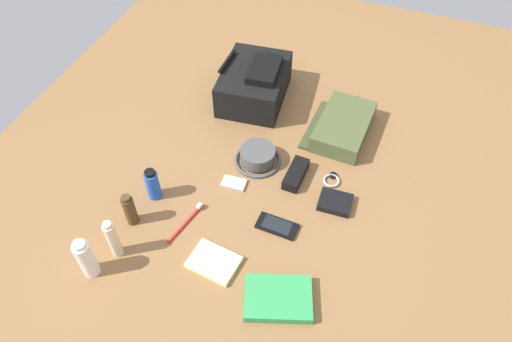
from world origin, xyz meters
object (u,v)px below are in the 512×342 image
object	(u,v)px
cologne_bottle	(130,210)
wristwatch	(332,180)
backpack	(255,83)
deodorant_spray	(153,184)
toothpaste_tube	(86,258)
cell_phone	(277,226)
bucket_hat	(258,157)
toothbrush	(188,220)
wallet	(335,202)
notepad	(212,261)
paperback_novel	(278,299)
lotion_bottle	(113,239)
toiletry_pouch	(342,126)
media_player	(234,183)
sunglasses_case	(296,174)

from	to	relation	value
cologne_bottle	wristwatch	xyz separation A→B (m)	(0.40, -0.57, -0.06)
backpack	deodorant_spray	bearing A→B (deg)	167.31
toothpaste_tube	cell_phone	world-z (taller)	toothpaste_tube
toothpaste_tube	cologne_bottle	bearing A→B (deg)	-5.94
bucket_hat	wristwatch	bearing A→B (deg)	-88.93
toothbrush	wallet	size ratio (longest dim) A/B	1.61
cologne_bottle	cell_phone	bearing A→B (deg)	-72.08
cell_phone	notepad	size ratio (longest dim) A/B	0.92
paperback_novel	lotion_bottle	bearing A→B (deg)	92.84
lotion_bottle	wristwatch	distance (m)	0.77
bucket_hat	cologne_bottle	world-z (taller)	cologne_bottle
toothpaste_tube	backpack	bearing A→B (deg)	-10.62
cologne_bottle	deodorant_spray	xyz separation A→B (m)	(0.12, -0.02, -0.00)
backpack	cell_phone	size ratio (longest dim) A/B	2.54
bucket_hat	toiletry_pouch	bearing A→B (deg)	-44.63
backpack	cell_phone	xyz separation A→B (m)	(-0.58, -0.30, -0.07)
cologne_bottle	paperback_novel	xyz separation A→B (m)	(-0.10, -0.54, -0.05)
media_player	wristwatch	xyz separation A→B (m)	(0.14, -0.32, 0.00)
wristwatch	bucket_hat	bearing A→B (deg)	91.07
wallet	lotion_bottle	bearing A→B (deg)	123.30
wallet	notepad	size ratio (longest dim) A/B	0.73
toiletry_pouch	wristwatch	xyz separation A→B (m)	(-0.25, -0.03, -0.03)
media_player	toothpaste_tube	bearing A→B (deg)	149.86
bucket_hat	toothbrush	xyz separation A→B (m)	(-0.33, 0.12, -0.02)
backpack	wristwatch	distance (m)	0.53
backpack	bucket_hat	size ratio (longest dim) A/B	2.02
cell_phone	backpack	bearing A→B (deg)	27.46
backpack	wristwatch	world-z (taller)	backpack
cell_phone	toiletry_pouch	bearing A→B (deg)	-10.02
lotion_bottle	wristwatch	world-z (taller)	lotion_bottle
bucket_hat	cologne_bottle	bearing A→B (deg)	143.55
toiletry_pouch	sunglasses_case	xyz separation A→B (m)	(-0.28, 0.10, -0.01)
toothbrush	wallet	bearing A→B (deg)	-61.02
toiletry_pouch	cell_phone	size ratio (longest dim) A/B	2.21
cell_phone	sunglasses_case	distance (m)	0.22
cologne_bottle	cell_phone	distance (m)	0.48
backpack	cologne_bottle	distance (m)	0.74
paperback_novel	toothbrush	size ratio (longest dim) A/B	1.31
backpack	deodorant_spray	world-z (taller)	backpack
toiletry_pouch	media_player	world-z (taller)	toiletry_pouch
toothbrush	toiletry_pouch	bearing A→B (deg)	-32.38
lotion_bottle	sunglasses_case	world-z (taller)	lotion_bottle
backpack	toiletry_pouch	world-z (taller)	backpack
sunglasses_case	wristwatch	bearing A→B (deg)	-73.39
toothpaste_tube	notepad	xyz separation A→B (m)	(0.16, -0.33, -0.07)
paperback_novel	sunglasses_case	xyz separation A→B (m)	(0.47, 0.10, 0.01)
bucket_hat	deodorant_spray	size ratio (longest dim) A/B	1.35
backpack	lotion_bottle	size ratio (longest dim) A/B	2.17
toothpaste_tube	wallet	distance (m)	0.82
wristwatch	paperback_novel	bearing A→B (deg)	176.72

